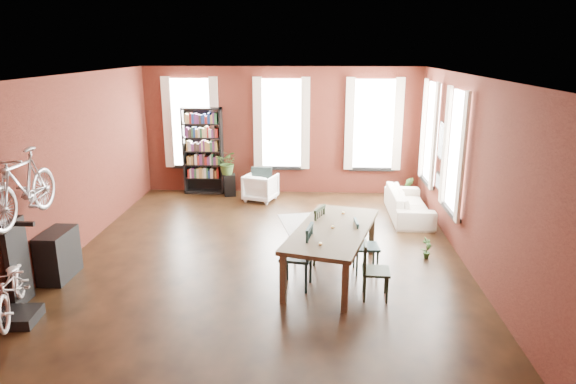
# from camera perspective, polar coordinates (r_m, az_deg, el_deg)

# --- Properties ---
(room) EXTENTS (9.00, 9.04, 3.22)m
(room) POSITION_cam_1_polar(r_m,az_deg,el_deg) (9.18, -0.81, 6.30)
(room) COLOR black
(room) RESTS_ON ground
(dining_table) EXTENTS (1.70, 2.64, 0.83)m
(dining_table) POSITION_cam_1_polar(r_m,az_deg,el_deg) (8.49, 4.93, -6.67)
(dining_table) COLOR brown
(dining_table) RESTS_ON ground
(dining_chair_a) EXTENTS (0.54, 0.54, 1.02)m
(dining_chair_a) POSITION_cam_1_polar(r_m,az_deg,el_deg) (8.05, 0.95, -7.16)
(dining_chair_a) COLOR #193638
(dining_chair_a) RESTS_ON ground
(dining_chair_b) EXTENTS (0.61, 0.61, 1.00)m
(dining_chair_b) POSITION_cam_1_polar(r_m,az_deg,el_deg) (9.03, 2.35, -4.62)
(dining_chair_b) COLOR black
(dining_chair_b) RESTS_ON ground
(dining_chair_c) EXTENTS (0.42, 0.42, 0.87)m
(dining_chair_c) POSITION_cam_1_polar(r_m,az_deg,el_deg) (7.84, 9.75, -8.64)
(dining_chair_c) COLOR black
(dining_chair_c) RESTS_ON ground
(dining_chair_d) EXTENTS (0.45, 0.45, 0.90)m
(dining_chair_d) POSITION_cam_1_polar(r_m,az_deg,el_deg) (8.69, 8.67, -6.00)
(dining_chair_d) COLOR #1B393D
(dining_chair_d) RESTS_ON ground
(bookshelf) EXTENTS (1.00, 0.32, 2.20)m
(bookshelf) POSITION_cam_1_polar(r_m,az_deg,el_deg) (13.28, -9.41, 4.52)
(bookshelf) COLOR black
(bookshelf) RESTS_ON ground
(white_armchair) EXTENTS (0.88, 0.85, 0.73)m
(white_armchair) POSITION_cam_1_polar(r_m,az_deg,el_deg) (12.60, -3.07, 0.67)
(white_armchair) COLOR white
(white_armchair) RESTS_ON ground
(cream_sofa) EXTENTS (0.61, 2.08, 0.81)m
(cream_sofa) POSITION_cam_1_polar(r_m,az_deg,el_deg) (11.66, 13.28, -0.78)
(cream_sofa) COLOR beige
(cream_sofa) RESTS_ON ground
(striped_rug) EXTENTS (1.23, 1.62, 0.01)m
(striped_rug) POSITION_cam_1_polar(r_m,az_deg,el_deg) (11.00, 1.80, -3.57)
(striped_rug) COLOR black
(striped_rug) RESTS_ON ground
(bike_trainer) EXTENTS (0.58, 0.58, 0.15)m
(bike_trainer) POSITION_cam_1_polar(r_m,az_deg,el_deg) (8.15, -27.81, -12.20)
(bike_trainer) COLOR black
(bike_trainer) RESTS_ON ground
(bike_wall_rack) EXTENTS (0.16, 0.60, 1.30)m
(bike_wall_rack) POSITION_cam_1_polar(r_m,az_deg,el_deg) (8.43, -27.84, -6.97)
(bike_wall_rack) COLOR black
(bike_wall_rack) RESTS_ON ground
(console_table) EXTENTS (0.40, 0.80, 0.80)m
(console_table) POSITION_cam_1_polar(r_m,az_deg,el_deg) (9.19, -24.17, -6.38)
(console_table) COLOR black
(console_table) RESTS_ON ground
(plant_stand) EXTENTS (0.33, 0.33, 0.55)m
(plant_stand) POSITION_cam_1_polar(r_m,az_deg,el_deg) (13.11, -6.47, 0.79)
(plant_stand) COLOR black
(plant_stand) RESTS_ON ground
(plant_by_sofa) EXTENTS (0.36, 0.62, 0.27)m
(plant_by_sofa) POSITION_cam_1_polar(r_m,az_deg,el_deg) (12.91, 12.97, -0.40)
(plant_by_sofa) COLOR #335C25
(plant_by_sofa) RESTS_ON ground
(plant_small) EXTENTS (0.42, 0.43, 0.14)m
(plant_small) POSITION_cam_1_polar(r_m,az_deg,el_deg) (9.57, 15.11, -6.74)
(plant_small) COLOR #2E5923
(plant_small) RESTS_ON ground
(bicycle_floor) EXTENTS (0.75, 0.91, 1.49)m
(bicycle_floor) POSITION_cam_1_polar(r_m,az_deg,el_deg) (7.79, -28.70, -6.93)
(bicycle_floor) COLOR beige
(bicycle_floor) RESTS_ON bike_trainer
(bicycle_hung) EXTENTS (0.47, 1.00, 1.66)m
(bicycle_hung) POSITION_cam_1_polar(r_m,az_deg,el_deg) (7.90, -27.65, 2.89)
(bicycle_hung) COLOR #A5A8AD
(bicycle_hung) RESTS_ON bike_wall_rack
(plant_on_stand) EXTENTS (0.64, 0.69, 0.48)m
(plant_on_stand) POSITION_cam_1_polar(r_m,az_deg,el_deg) (12.99, -6.69, 2.98)
(plant_on_stand) COLOR #3C6227
(plant_on_stand) RESTS_ON plant_stand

